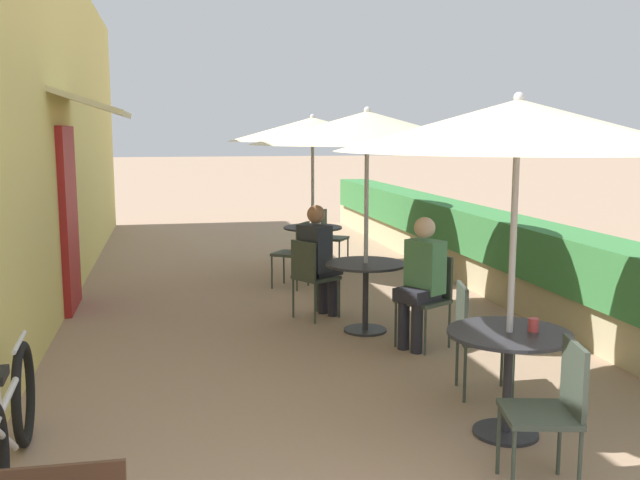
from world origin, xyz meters
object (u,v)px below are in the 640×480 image
Objects in this scene: coffee_cup_near at (533,325)px; patio_table_far at (313,240)px; cafe_chair_far_right at (328,234)px; cafe_chair_mid_right at (428,293)px; bicycle_leaning at (10,425)px; cafe_chair_near_right at (475,330)px; patio_umbrella_mid at (367,128)px; seated_patron_mid_right at (421,277)px; patio_umbrella_near at (518,126)px; cafe_chair_near_left at (553,403)px; patio_table_mid at (366,280)px; cafe_chair_mid_left at (311,272)px; cafe_chair_far_left at (295,249)px; patio_umbrella_far at (313,129)px; patio_table_near at (508,358)px; seated_patron_mid_left at (319,256)px; coffee_cup_far at (318,224)px.

patio_table_far is (-0.38, 5.53, -0.23)m from coffee_cup_near.
cafe_chair_mid_right is at bearing 35.59° from cafe_chair_far_right.
cafe_chair_near_right is at bearing 10.86° from bicycle_leaning.
patio_umbrella_mid reaches higher than patio_table_far.
patio_table_far is (-0.32, 3.53, -0.15)m from seated_patron_mid_right.
patio_umbrella_near is at bearing 146.44° from seated_patron_mid_right.
patio_umbrella_near is 1.73m from cafe_chair_near_left.
patio_umbrella_near is 2.71× the size of cafe_chair_far_right.
patio_umbrella_mid is (-0.00, 0.00, 1.54)m from patio_table_mid.
cafe_chair_far_right is at bearing 133.33° from cafe_chair_mid_left.
seated_patron_mid_right is (0.20, 2.73, 0.17)m from cafe_chair_near_left.
seated_patron_mid_right reaches higher than patio_table_far.
cafe_chair_near_right and cafe_chair_far_left have the same top height.
bicycle_leaning is (-2.87, -2.69, -0.17)m from patio_table_mid.
cafe_chair_near_left is 0.81m from coffee_cup_near.
patio_umbrella_far is at bearing 93.90° from coffee_cup_near.
cafe_chair_near_right is 1.93m from patio_table_mid.
cafe_chair_far_left is at bearing 5.81° from cafe_chair_far_right.
bicycle_leaning is (-3.27, -6.21, -0.16)m from cafe_chair_far_right.
patio_umbrella_mid is at bearing -156.12° from cafe_chair_near_right.
patio_umbrella_far is at bearing 5.81° from cafe_chair_far_left.
patio_table_near is at bearing -18.49° from cafe_chair_mid_left.
cafe_chair_mid_left is at bearing 5.81° from cafe_chair_mid_right.
patio_umbrella_far is at bearing 89.45° from patio_umbrella_mid.
coffee_cup_far is at bearing 137.58° from seated_patron_mid_left.
seated_patron_mid_left is (-0.35, 0.67, -1.38)m from patio_umbrella_mid.
patio_table_far is (-0.22, 5.51, -1.54)m from patio_umbrella_near.
coffee_cup_near is 0.10× the size of cafe_chair_mid_right.
patio_umbrella_mid is at bearing -91.90° from coffee_cup_far.
cafe_chair_mid_left reaches higher than bicycle_leaning.
cafe_chair_far_right is (0.75, 2.86, -0.17)m from seated_patron_mid_left.
cafe_chair_near_left is 1.00× the size of cafe_chair_near_right.
patio_umbrella_mid reaches higher than coffee_cup_near.
patio_umbrella_near reaches higher than cafe_chair_far_left.
seated_patron_mid_left is at bearing -99.79° from patio_umbrella_far.
cafe_chair_far_left is at bearing 18.44° from cafe_chair_near_left.
patio_umbrella_near is 2.71× the size of cafe_chair_mid_left.
cafe_chair_near_right reaches higher than bicycle_leaning.
cafe_chair_far_right is at bearing 60.97° from patio_table_far.
patio_umbrella_near is 1.89× the size of seated_patron_mid_right.
coffee_cup_near is 2.08m from cafe_chair_mid_right.
patio_umbrella_near reaches higher than cafe_chair_near_right.
patio_table_mid is 1.54m from patio_umbrella_mid.
cafe_chair_far_right is at bearing 60.97° from patio_umbrella_far.
cafe_chair_mid_left is 1.60m from cafe_chair_far_left.
seated_patron_mid_right is (0.10, 1.98, -1.38)m from patio_umbrella_near.
coffee_cup_far is (-0.26, 4.68, 0.24)m from cafe_chair_near_right.
cafe_chair_mid_right and cafe_chair_far_left have the same top height.
patio_umbrella_mid reaches higher than seated_patron_mid_right.
seated_patron_mid_left is at bearing 102.77° from coffee_cup_near.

